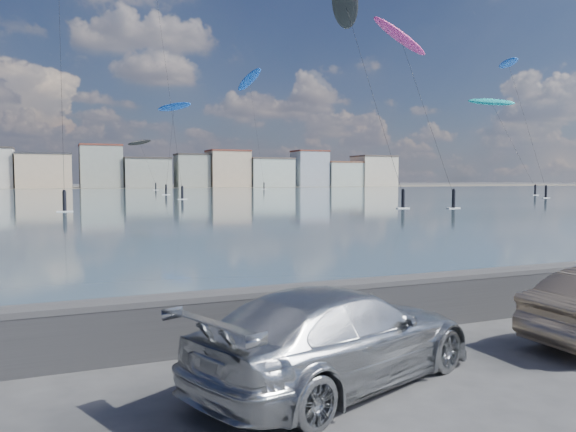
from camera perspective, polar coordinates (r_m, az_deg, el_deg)
The scene contains 13 objects.
ground at distance 7.88m, azimuth 4.76°, elevation -18.24°, with size 700.00×700.00×0.00m, color #333335.
bay_water at distance 98.08m, azimuth -20.72°, elevation 1.83°, with size 500.00×177.00×0.00m, color #32505C.
far_shore_strip at distance 206.52m, azimuth -21.78°, elevation 2.71°, with size 500.00×60.00×0.00m, color #4C473D.
seawall at distance 10.06m, azimuth -2.43°, elevation -9.85°, with size 400.00×0.36×1.08m.
far_buildings at distance 192.55m, azimuth -21.36°, elevation 4.46°, with size 240.79×13.26×14.60m.
car_silver at distance 8.28m, azimuth 5.09°, elevation -12.02°, with size 1.96×4.82×1.40m, color #A7AAAE.
kitesurfer_0 at distance 166.04m, azimuth -14.82°, elevation 7.18°, with size 8.70×19.47×14.91m.
kitesurfer_2 at distance 167.94m, azimuth -3.95°, elevation 13.58°, with size 6.53×12.96×35.28m.
kitesurfer_4 at distance 65.68m, azimuth 11.40°, elevation 17.14°, with size 7.34×9.77×20.72m.
kitesurfer_5 at distance 114.09m, azimuth -11.50°, elevation 10.66°, with size 7.51×11.88×18.30m.
kitesurfer_8 at distance 65.11m, azimuth 5.89°, elevation 20.50°, with size 8.19×13.26×24.15m.
kitesurfer_9 at distance 102.21m, azimuth 21.52°, elevation 14.07°, with size 6.47×12.88×22.54m.
kitesurfer_15 at distance 119.81m, azimuth 19.98°, elevation 10.74°, with size 7.42×16.87×19.69m.
Camera 1 is at (-3.38, -6.47, 2.95)m, focal length 35.00 mm.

